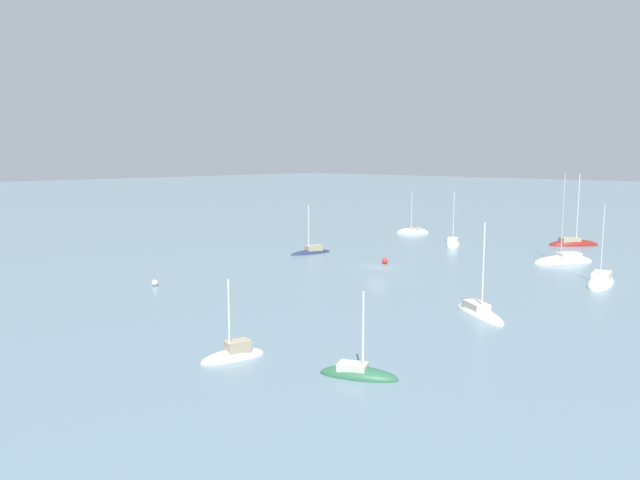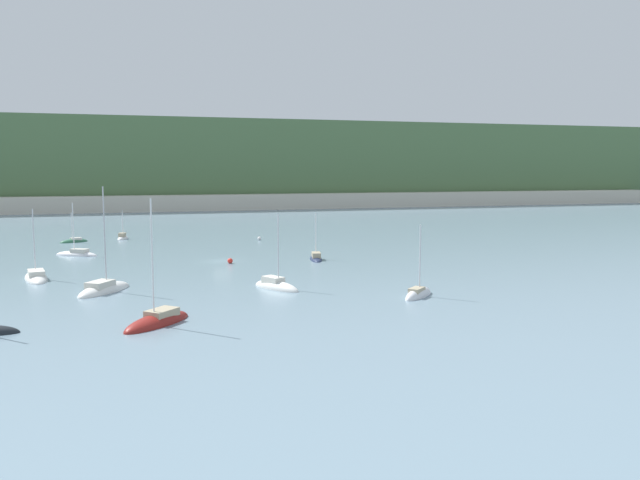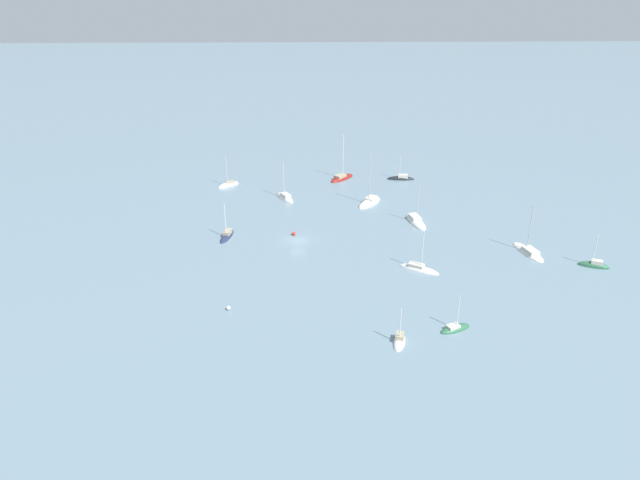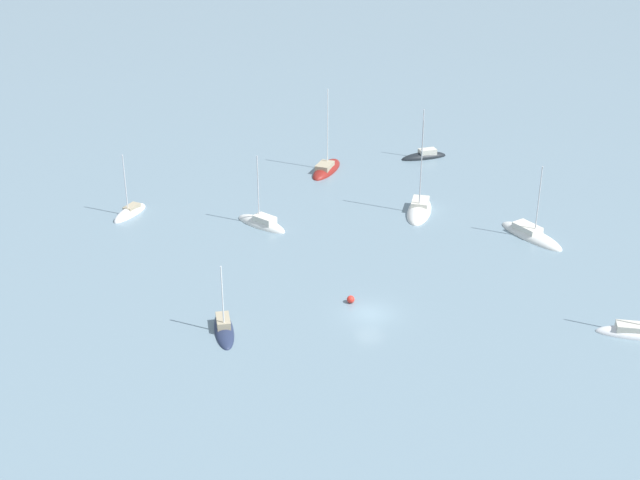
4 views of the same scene
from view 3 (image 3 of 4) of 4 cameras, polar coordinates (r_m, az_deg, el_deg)
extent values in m
plane|color=slate|center=(118.63, -2.03, -0.07)|extent=(600.00, 600.00, 0.00)
ellipsoid|color=white|center=(89.22, 7.26, -9.29)|extent=(2.70, 4.93, 1.29)
cube|color=tan|center=(89.10, 7.32, -8.74)|extent=(1.49, 1.91, 0.86)
cylinder|color=silver|center=(87.42, 7.35, -7.76)|extent=(0.14, 0.14, 5.21)
ellipsoid|color=white|center=(139.79, -3.24, 3.82)|extent=(5.20, 7.13, 1.81)
cube|color=silver|center=(139.01, -3.15, 4.09)|extent=(2.49, 2.91, 0.79)
cylinder|color=silver|center=(138.58, -3.35, 5.58)|extent=(0.14, 0.14, 7.91)
ellipsoid|color=#232D4C|center=(121.60, -8.51, 0.30)|extent=(3.05, 6.86, 1.10)
cube|color=tan|center=(121.77, -8.46, 0.70)|extent=(1.69, 2.59, 0.82)
cylinder|color=silver|center=(119.89, -8.67, 1.80)|extent=(0.14, 0.14, 6.61)
ellipsoid|color=silver|center=(148.97, -8.36, 4.92)|extent=(5.36, 5.03, 1.94)
cube|color=tan|center=(148.96, -8.24, 5.24)|extent=(2.30, 2.22, 0.49)
cylinder|color=silver|center=(147.52, -8.55, 6.38)|extent=(0.14, 0.14, 7.08)
ellipsoid|color=#2D6647|center=(93.44, 12.24, -7.99)|extent=(5.35, 3.75, 1.29)
cube|color=beige|center=(92.90, 12.08, -7.75)|extent=(2.18, 1.89, 0.48)
cylinder|color=silver|center=(92.07, 12.53, -6.41)|extent=(0.14, 0.14, 5.15)
ellipsoid|color=black|center=(153.16, 7.37, 5.53)|extent=(6.66, 2.38, 1.55)
cube|color=beige|center=(152.94, 7.58, 5.81)|extent=(2.45, 1.48, 0.79)
cylinder|color=silver|center=(151.99, 7.32, 6.85)|extent=(0.14, 0.14, 6.52)
ellipsoid|color=maroon|center=(152.27, 2.01, 5.61)|extent=(7.17, 7.44, 1.85)
cube|color=tan|center=(151.53, 1.86, 5.86)|extent=(3.21, 3.26, 0.70)
cylinder|color=silver|center=(150.79, 2.14, 7.71)|extent=(0.14, 0.14, 10.49)
ellipsoid|color=white|center=(120.11, 18.47, -1.08)|extent=(4.92, 9.26, 1.21)
cube|color=beige|center=(119.32, 18.70, -0.93)|extent=(2.64, 3.57, 0.70)
cylinder|color=#B2B2B7|center=(118.58, 18.66, 1.06)|extent=(0.14, 0.14, 8.77)
ellipsoid|color=silver|center=(109.06, 9.05, -2.71)|extent=(7.27, 5.57, 1.42)
cube|color=beige|center=(108.92, 8.79, -2.31)|extent=(2.98, 2.59, 0.66)
cylinder|color=silver|center=(107.06, 9.38, -0.71)|extent=(0.14, 0.14, 7.83)
ellipsoid|color=#2D6647|center=(118.87, 23.72, -2.23)|extent=(5.49, 3.46, 1.80)
cube|color=beige|center=(118.55, 23.99, -1.88)|extent=(2.18, 1.76, 0.78)
cylinder|color=silver|center=(117.51, 23.87, -0.77)|extent=(0.14, 0.14, 5.62)
ellipsoid|color=white|center=(137.12, 4.54, 3.36)|extent=(6.94, 8.34, 1.96)
cube|color=beige|center=(137.33, 4.68, 3.80)|extent=(3.27, 3.54, 0.76)
cylinder|color=#B2B2B7|center=(134.71, 4.54, 5.71)|extent=(0.14, 0.14, 11.04)
ellipsoid|color=white|center=(128.31, 8.76, 1.61)|extent=(4.32, 9.18, 1.69)
cube|color=silver|center=(128.60, 8.67, 2.07)|extent=(2.40, 3.48, 0.74)
cylinder|color=silver|center=(126.26, 8.96, 3.43)|extent=(0.14, 0.14, 8.14)
sphere|color=red|center=(120.85, -2.42, 0.60)|extent=(0.76, 0.76, 0.76)
sphere|color=white|center=(96.88, -8.37, -6.16)|extent=(0.67, 0.67, 0.67)
camera|label=1|loc=(74.58, 37.10, -9.49)|focal=35.00mm
camera|label=2|loc=(202.25, 1.59, 14.31)|focal=35.00mm
camera|label=4|loc=(53.95, -40.87, 12.40)|focal=50.00mm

